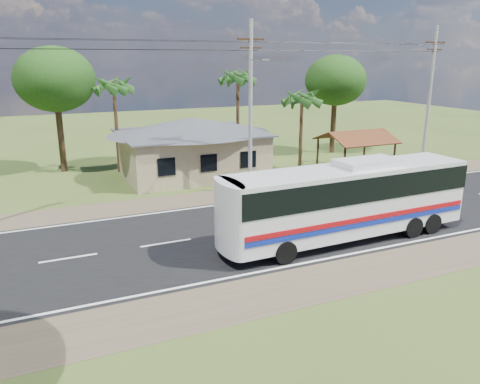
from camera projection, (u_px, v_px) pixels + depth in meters
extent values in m
plane|color=#354C1B|center=(250.00, 230.00, 24.50)|extent=(120.00, 120.00, 0.00)
cube|color=black|center=(250.00, 230.00, 24.50)|extent=(120.00, 10.00, 0.02)
cube|color=brown|center=(208.00, 198.00, 30.23)|extent=(120.00, 3.00, 0.01)
cube|color=brown|center=(317.00, 283.00, 18.78)|extent=(120.00, 3.00, 0.01)
cube|color=silver|center=(218.00, 205.00, 28.64)|extent=(120.00, 0.15, 0.01)
cube|color=silver|center=(295.00, 265.00, 20.36)|extent=(120.00, 0.15, 0.01)
cube|color=silver|center=(250.00, 230.00, 24.50)|extent=(120.00, 0.15, 0.01)
cube|color=tan|center=(191.00, 154.00, 35.90)|extent=(10.00, 8.00, 3.20)
cube|color=#4C4F54|center=(190.00, 133.00, 35.44)|extent=(10.60, 8.60, 0.10)
pyramid|color=#4C4F54|center=(190.00, 117.00, 35.13)|extent=(12.40, 10.00, 1.20)
cube|color=black|center=(167.00, 167.00, 31.18)|extent=(1.20, 0.08, 1.20)
cube|color=black|center=(209.00, 163.00, 32.33)|extent=(1.20, 0.08, 1.20)
cube|color=black|center=(248.00, 159.00, 33.48)|extent=(1.20, 0.08, 1.20)
cylinder|color=#392514|center=(344.00, 163.00, 34.16)|extent=(0.16, 0.16, 2.60)
cylinder|color=#392514|center=(318.00, 154.00, 37.33)|extent=(0.16, 0.16, 2.60)
cylinder|color=#392514|center=(394.00, 158.00, 35.92)|extent=(0.16, 0.16, 2.60)
cylinder|color=#392514|center=(364.00, 150.00, 39.10)|extent=(0.16, 0.16, 2.60)
cube|color=brown|center=(366.00, 138.00, 35.22)|extent=(5.20, 2.28, 0.90)
cube|color=brown|center=(348.00, 134.00, 37.15)|extent=(5.20, 2.28, 0.90)
cube|color=#392514|center=(357.00, 131.00, 36.09)|extent=(5.20, 0.12, 0.12)
cube|color=#9E9E99|center=(368.00, 176.00, 33.92)|extent=(7.00, 0.30, 0.90)
cylinder|color=#9E9E99|center=(250.00, 110.00, 29.86)|extent=(0.26, 0.26, 11.00)
cube|color=#392514|center=(251.00, 39.00, 28.68)|extent=(1.80, 0.12, 0.12)
cube|color=#392514|center=(251.00, 48.00, 28.81)|extent=(1.40, 0.10, 0.10)
cylinder|color=#9E9E99|center=(429.00, 102.00, 35.62)|extent=(0.26, 0.26, 11.00)
cube|color=#392514|center=(435.00, 42.00, 34.44)|extent=(1.80, 0.12, 0.12)
cube|color=#392514|center=(435.00, 49.00, 34.58)|extent=(1.40, 0.10, 0.10)
cylinder|color=gray|center=(258.00, 60.00, 28.13)|extent=(0.08, 2.00, 0.08)
cube|color=gray|center=(265.00, 60.00, 27.24)|extent=(0.50, 0.18, 0.12)
cylinder|color=black|center=(119.00, 41.00, 25.66)|extent=(16.00, 0.02, 0.02)
cylinder|color=black|center=(351.00, 44.00, 31.61)|extent=(15.00, 0.02, 0.02)
cylinder|color=#47301E|center=(301.00, 133.00, 37.01)|extent=(0.28, 0.28, 6.00)
cylinder|color=#47301E|center=(238.00, 119.00, 39.43)|extent=(0.28, 0.28, 7.50)
cylinder|color=#47301E|center=(117.00, 128.00, 36.10)|extent=(0.28, 0.28, 7.00)
cylinder|color=#47301E|center=(61.00, 134.00, 36.47)|extent=(0.50, 0.50, 5.95)
ellipsoid|color=#18390F|center=(55.00, 79.00, 35.31)|extent=(6.00, 6.00, 4.92)
cylinder|color=#47301E|center=(333.00, 123.00, 43.97)|extent=(0.50, 0.50, 5.60)
ellipsoid|color=#18390F|center=(336.00, 80.00, 42.89)|extent=(5.60, 5.60, 4.59)
cube|color=silver|center=(348.00, 199.00, 22.78)|extent=(12.75, 2.98, 3.17)
cube|color=black|center=(349.00, 184.00, 22.56)|extent=(12.81, 3.05, 1.16)
cube|color=black|center=(229.00, 208.00, 20.08)|extent=(0.19, 2.43, 1.90)
cube|color=#98090F|center=(365.00, 219.00, 21.77)|extent=(12.47, 0.38, 0.23)
cube|color=navy|center=(365.00, 224.00, 21.85)|extent=(12.47, 0.38, 0.23)
cube|color=silver|center=(368.00, 162.00, 22.73)|extent=(3.22, 1.78, 0.32)
cylinder|color=black|center=(285.00, 252.00, 20.42)|extent=(1.07, 0.40, 1.06)
cylinder|color=black|center=(259.00, 234.00, 22.54)|extent=(1.07, 0.40, 1.06)
cylinder|color=black|center=(413.00, 227.00, 23.44)|extent=(1.07, 0.40, 1.06)
cylinder|color=black|center=(379.00, 213.00, 25.56)|extent=(1.07, 0.40, 1.06)
cylinder|color=black|center=(431.00, 224.00, 23.96)|extent=(1.07, 0.40, 1.06)
cylinder|color=black|center=(397.00, 210.00, 26.07)|extent=(1.07, 0.40, 1.06)
imported|color=black|center=(312.00, 176.00, 33.58)|extent=(1.99, 0.89, 1.01)
imported|color=navy|center=(416.00, 170.00, 33.78)|extent=(0.70, 0.52, 1.77)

